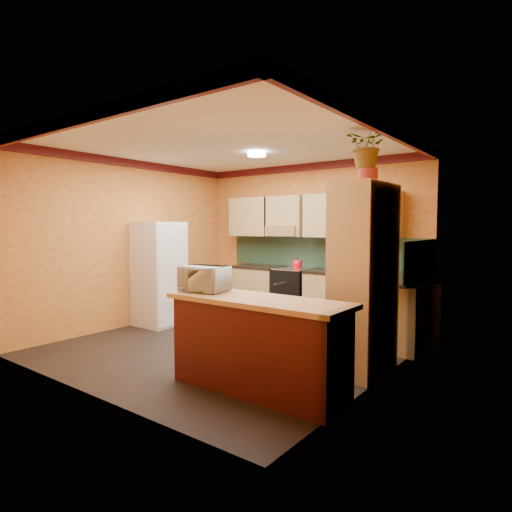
{
  "coord_description": "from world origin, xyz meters",
  "views": [
    {
      "loc": [
        3.72,
        -4.36,
        1.63
      ],
      "look_at": [
        0.1,
        0.45,
        1.21
      ],
      "focal_mm": 30.0,
      "sensor_mm": 36.0,
      "label": 1
    }
  ],
  "objects_px": {
    "stove": "(293,295)",
    "base_cabinets_back": "(326,300)",
    "fridge": "(159,274)",
    "microwave": "(204,279)",
    "pantry": "(364,279)",
    "breakfast_bar": "(258,347)"
  },
  "relations": [
    {
      "from": "breakfast_bar",
      "to": "microwave",
      "type": "xyz_separation_m",
      "value": [
        -0.72,
        0.0,
        0.63
      ]
    },
    {
      "from": "microwave",
      "to": "stove",
      "type": "bearing_deg",
      "value": 93.87
    },
    {
      "from": "fridge",
      "to": "microwave",
      "type": "distance_m",
      "value": 2.64
    },
    {
      "from": "pantry",
      "to": "fridge",
      "type": "bearing_deg",
      "value": 177.78
    },
    {
      "from": "base_cabinets_back",
      "to": "pantry",
      "type": "distance_m",
      "value": 2.24
    },
    {
      "from": "fridge",
      "to": "breakfast_bar",
      "type": "relative_size",
      "value": 0.94
    },
    {
      "from": "stove",
      "to": "microwave",
      "type": "relative_size",
      "value": 1.84
    },
    {
      "from": "stove",
      "to": "microwave",
      "type": "distance_m",
      "value": 2.98
    },
    {
      "from": "breakfast_bar",
      "to": "base_cabinets_back",
      "type": "bearing_deg",
      "value": 104.57
    },
    {
      "from": "pantry",
      "to": "microwave",
      "type": "relative_size",
      "value": 4.24
    },
    {
      "from": "stove",
      "to": "microwave",
      "type": "height_order",
      "value": "microwave"
    },
    {
      "from": "base_cabinets_back",
      "to": "fridge",
      "type": "bearing_deg",
      "value": -145.66
    },
    {
      "from": "base_cabinets_back",
      "to": "breakfast_bar",
      "type": "bearing_deg",
      "value": -75.43
    },
    {
      "from": "base_cabinets_back",
      "to": "stove",
      "type": "distance_m",
      "value": 0.63
    },
    {
      "from": "pantry",
      "to": "breakfast_bar",
      "type": "relative_size",
      "value": 1.17
    },
    {
      "from": "pantry",
      "to": "microwave",
      "type": "xyz_separation_m",
      "value": [
        -1.32,
        -1.17,
        0.02
      ]
    },
    {
      "from": "pantry",
      "to": "stove",
      "type": "bearing_deg",
      "value": 139.44
    },
    {
      "from": "fridge",
      "to": "microwave",
      "type": "height_order",
      "value": "fridge"
    },
    {
      "from": "stove",
      "to": "base_cabinets_back",
      "type": "bearing_deg",
      "value": 0.0
    },
    {
      "from": "fridge",
      "to": "microwave",
      "type": "relative_size",
      "value": 3.43
    },
    {
      "from": "stove",
      "to": "fridge",
      "type": "distance_m",
      "value": 2.28
    },
    {
      "from": "fridge",
      "to": "pantry",
      "type": "bearing_deg",
      "value": -2.22
    }
  ]
}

